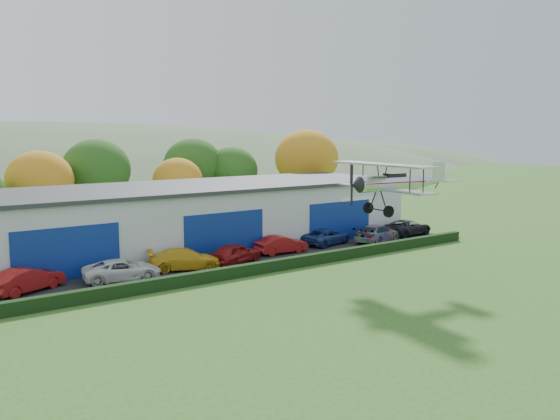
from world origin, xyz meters
TOP-DOWN VIEW (x-y plane):
  - ground at (0.00, 0.00)m, footprint 300.00×300.00m
  - apron at (3.00, 21.00)m, footprint 48.00×9.00m
  - hedge at (3.00, 16.20)m, footprint 46.00×0.60m
  - hangar at (5.00, 27.98)m, footprint 40.60×12.60m
  - tree_belt at (0.85, 40.62)m, footprint 75.70×13.22m
  - car_1 at (-9.91, 20.53)m, footprint 4.88×3.41m
  - car_2 at (-4.17, 19.80)m, footprint 5.36×3.14m
  - car_3 at (0.65, 20.19)m, footprint 5.62×3.90m
  - car_4 at (4.54, 19.73)m, footprint 4.81×3.10m
  - car_5 at (9.49, 20.69)m, footprint 4.45×1.76m
  - car_6 at (14.96, 21.43)m, footprint 5.30×3.22m
  - car_7 at (19.38, 19.66)m, footprint 5.69×3.40m
  - car_8 at (24.19, 20.44)m, footprint 5.47×2.87m
  - biplane at (10.16, 9.19)m, footprint 7.71×8.84m

SIDE VIEW (x-z plane):
  - ground at x=0.00m, z-range 0.00..0.00m
  - apron at x=3.00m, z-range 0.00..0.05m
  - hedge at x=3.00m, z-range 0.00..0.80m
  - car_6 at x=14.96m, z-range 0.05..1.42m
  - car_2 at x=-4.17m, z-range 0.05..1.45m
  - car_5 at x=9.49m, z-range 0.05..1.49m
  - car_8 at x=24.19m, z-range 0.05..1.52m
  - car_3 at x=0.65m, z-range 0.05..1.56m
  - car_1 at x=-9.91m, z-range 0.05..1.57m
  - car_4 at x=4.54m, z-range 0.05..1.57m
  - car_7 at x=19.38m, z-range 0.05..1.59m
  - hangar at x=5.00m, z-range 0.01..5.31m
  - tree_belt at x=0.85m, z-range 0.55..10.67m
  - biplane at x=10.16m, z-range 4.97..8.26m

